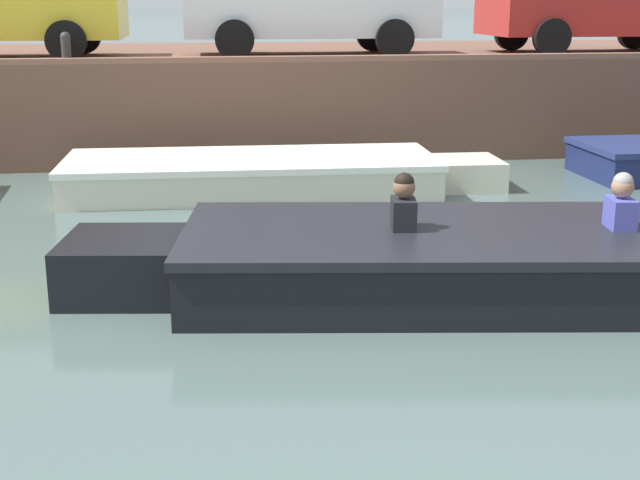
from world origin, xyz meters
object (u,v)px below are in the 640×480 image
object	(u,v)px
motorboat_passing	(464,260)
car_right_inner_red	(602,2)
boat_moored_central_cream	(269,174)
mooring_bollard_mid	(66,46)
car_centre_white	(313,2)

from	to	relation	value
motorboat_passing	car_right_inner_red	xyz separation A→B (m)	(4.75, 7.72, 2.11)
boat_moored_central_cream	mooring_bollard_mid	bearing A→B (deg)	143.08
mooring_bollard_mid	car_right_inner_red	bearing A→B (deg)	8.57
boat_moored_central_cream	mooring_bollard_mid	distance (m)	3.75
mooring_bollard_mid	motorboat_passing	bearing A→B (deg)	-57.93
motorboat_passing	mooring_bollard_mid	bearing A→B (deg)	122.07
boat_moored_central_cream	motorboat_passing	distance (m)	4.54
motorboat_passing	car_right_inner_red	distance (m)	9.31
boat_moored_central_cream	car_right_inner_red	distance (m)	7.24
boat_moored_central_cream	car_centre_white	bearing A→B (deg)	72.61
motorboat_passing	car_right_inner_red	world-z (taller)	car_right_inner_red
mooring_bollard_mid	boat_moored_central_cream	bearing A→B (deg)	-36.92
car_centre_white	mooring_bollard_mid	size ratio (longest dim) A/B	9.11
mooring_bollard_mid	car_centre_white	bearing A→B (deg)	19.22
car_centre_white	boat_moored_central_cream	bearing A→B (deg)	-107.39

